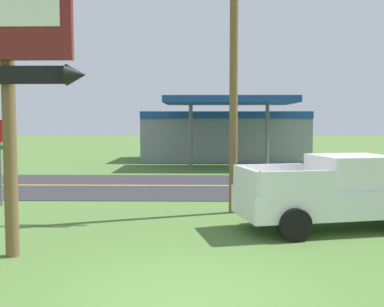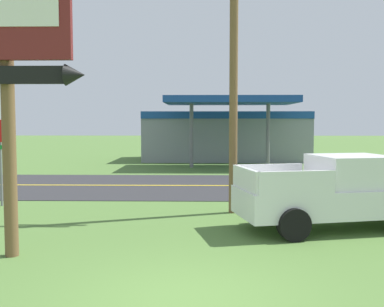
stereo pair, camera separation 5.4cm
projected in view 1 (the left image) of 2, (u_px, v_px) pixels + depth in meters
The scene contains 8 objects.
ground_plane at pixel (182, 300), 7.26m from camera, with size 180.00×180.00×0.00m, color #4C7033.
road_asphalt at pixel (194, 186), 20.23m from camera, with size 140.00×8.00×0.02m, color #2B2B2D.
road_centre_line at pixel (194, 185), 20.23m from camera, with size 126.00×0.20×0.01m, color gold.
motel_sign at pixel (8, 48), 9.21m from camera, with size 3.09×0.54×6.32m.
stop_sign at pixel (0, 147), 15.25m from camera, with size 0.80×0.08×2.95m.
utility_pole at pixel (234, 51), 13.94m from camera, with size 2.12×0.26×9.38m.
gas_station at pixel (224, 134), 34.07m from camera, with size 12.00×11.50×4.40m.
pickup_white_parked_on_lawn at pixel (338, 193), 12.08m from camera, with size 5.50×3.07×1.96m.
Camera 1 is at (0.29, -7.08, 2.84)m, focal length 42.39 mm.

